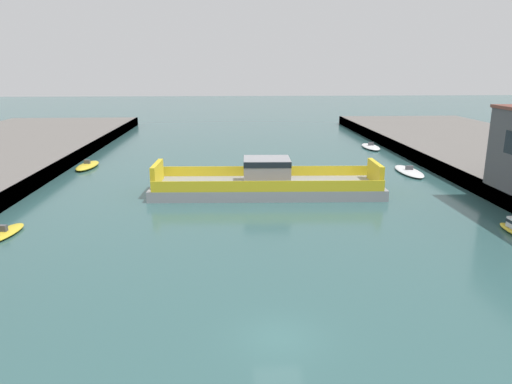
% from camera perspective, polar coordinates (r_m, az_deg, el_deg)
% --- Properties ---
extents(ground_plane, '(400.00, 400.00, 0.00)m').
position_cam_1_polar(ground_plane, '(24.57, 2.79, -17.20)').
color(ground_plane, '#335B5B').
extents(chain_ferry, '(24.23, 8.04, 3.78)m').
position_cam_1_polar(chain_ferry, '(50.03, 1.29, 1.09)').
color(chain_ferry, '#939399').
rests_on(chain_ferry, ground).
extents(moored_boat_mid_left, '(2.59, 6.40, 1.09)m').
position_cam_1_polar(moored_boat_mid_left, '(66.77, -19.63, 3.01)').
color(moored_boat_mid_left, yellow).
rests_on(moored_boat_mid_left, ground).
extents(moored_boat_far_left, '(2.47, 6.76, 1.01)m').
position_cam_1_polar(moored_boat_far_left, '(80.48, 13.65, 5.32)').
color(moored_boat_far_left, white).
rests_on(moored_boat_far_left, ground).
extents(moored_boat_far_right, '(2.38, 5.22, 0.88)m').
position_cam_1_polar(moored_boat_far_right, '(42.79, -28.11, -4.40)').
color(moored_boat_far_right, yellow).
rests_on(moored_boat_far_right, ground).
extents(moored_boat_upstream_a, '(2.57, 7.56, 0.94)m').
position_cam_1_polar(moored_boat_upstream_a, '(62.91, 17.95, 2.39)').
color(moored_boat_upstream_a, white).
rests_on(moored_boat_upstream_a, ground).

